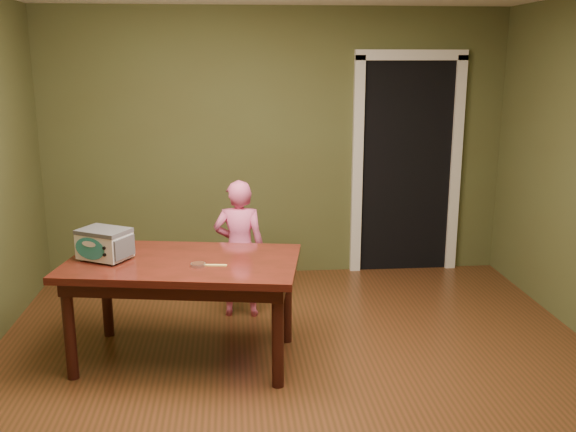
# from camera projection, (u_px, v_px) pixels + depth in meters

# --- Properties ---
(floor) EXTENTS (5.00, 5.00, 0.00)m
(floor) POSITION_uv_depth(u_px,v_px,m) (305.00, 395.00, 4.14)
(floor) COLOR #5D311A
(floor) RESTS_ON ground
(room_shell) EXTENTS (4.52, 5.02, 2.61)m
(room_shell) POSITION_uv_depth(u_px,v_px,m) (307.00, 131.00, 3.73)
(room_shell) COLOR #4A532C
(room_shell) RESTS_ON ground
(doorway) EXTENTS (1.10, 0.66, 2.25)m
(doorway) POSITION_uv_depth(u_px,v_px,m) (399.00, 163.00, 6.69)
(doorway) COLOR black
(doorway) RESTS_ON ground
(dining_table) EXTENTS (1.73, 1.16, 0.75)m
(dining_table) POSITION_uv_depth(u_px,v_px,m) (183.00, 273.00, 4.50)
(dining_table) COLOR #3A150D
(dining_table) RESTS_ON floor
(toy_oven) EXTENTS (0.41, 0.37, 0.22)m
(toy_oven) POSITION_uv_depth(u_px,v_px,m) (104.00, 243.00, 4.45)
(toy_oven) COLOR #4C4F54
(toy_oven) RESTS_ON dining_table
(baking_pan) EXTENTS (0.10, 0.10, 0.02)m
(baking_pan) POSITION_uv_depth(u_px,v_px,m) (198.00, 264.00, 4.33)
(baking_pan) COLOR silver
(baking_pan) RESTS_ON dining_table
(spatula) EXTENTS (0.18, 0.05, 0.01)m
(spatula) POSITION_uv_depth(u_px,v_px,m) (214.00, 265.00, 4.34)
(spatula) COLOR #FFE16E
(spatula) RESTS_ON dining_table
(child) EXTENTS (0.45, 0.31, 1.16)m
(child) POSITION_uv_depth(u_px,v_px,m) (239.00, 249.00, 5.32)
(child) COLOR pink
(child) RESTS_ON floor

